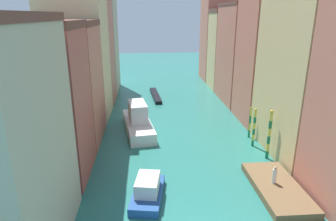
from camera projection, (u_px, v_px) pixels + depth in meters
ground_plane at (174, 120)px, 41.59m from camera, size 154.00×154.00×0.00m
building_left_1 at (38, 103)px, 25.36m from camera, size 8.05×7.33×13.81m
building_left_2 at (62, 84)px, 32.88m from camera, size 8.05×8.30×13.69m
building_left_3 at (77, 56)px, 40.45m from camera, size 8.05×8.69×17.54m
building_left_4 at (88, 50)px, 47.97m from camera, size 8.05×7.25×17.40m
building_left_5 at (96, 44)px, 55.67m from camera, size 8.05×8.49×17.62m
building_right_1 at (315, 63)px, 29.31m from camera, size 8.05×11.39×19.15m
building_right_2 at (273, 50)px, 38.78m from camera, size 8.05×8.04×19.56m
building_right_3 at (247, 54)px, 48.85m from camera, size 8.05×11.36×16.03m
building_right_4 at (231, 49)px, 58.10m from camera, size 8.05×7.63×15.29m
building_right_5 at (221, 28)px, 65.07m from camera, size 8.05×8.77×22.60m
waterfront_dock at (277, 188)px, 24.75m from camera, size 3.62×7.87×0.64m
person_on_dock at (274, 175)px, 24.71m from camera, size 0.36×0.36×1.53m
mooring_pole_0 at (269, 134)px, 29.75m from camera, size 0.35×0.35×5.28m
mooring_pole_1 at (254, 127)px, 32.77m from camera, size 0.32×0.32×4.45m
mooring_pole_2 at (250, 122)px, 35.23m from camera, size 0.27×0.27×3.86m
vaporetto_white at (138, 121)px, 37.36m from camera, size 4.51×10.41×3.77m
gondola_black at (156, 95)px, 53.23m from camera, size 1.92×9.89×0.55m
motorboat_0 at (148, 190)px, 23.70m from camera, size 3.05×5.39×1.87m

